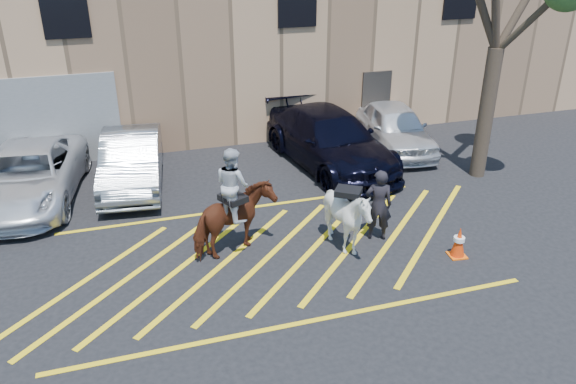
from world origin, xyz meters
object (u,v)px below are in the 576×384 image
object	(u,v)px
handler	(378,205)
traffic_cone	(459,242)
car_white_suv	(395,127)
mounted_bay	(234,212)
car_silver_sedan	(132,160)
car_white_pickup	(29,176)
car_blue_suv	(330,139)
saddled_white	(347,218)

from	to	relation	value
handler	traffic_cone	xyz separation A→B (m)	(1.40, -1.30, -0.52)
car_white_suv	handler	bearing A→B (deg)	-112.86
mounted_bay	car_silver_sedan	bearing A→B (deg)	113.42
car_white_pickup	traffic_cone	xyz separation A→B (m)	(9.48, -5.99, -0.37)
car_blue_suv	handler	xyz separation A→B (m)	(-0.58, -4.67, 0.04)
car_white_pickup	saddled_white	distance (m)	8.72
car_white_suv	traffic_cone	bearing A→B (deg)	-97.10
car_white_pickup	saddled_white	xyz separation A→B (m)	(7.16, -4.98, 0.11)
handler	saddled_white	bearing A→B (deg)	37.46
car_blue_suv	mounted_bay	distance (m)	5.85
car_white_pickup	mounted_bay	xyz separation A→B (m)	(4.70, -4.32, 0.30)
car_blue_suv	traffic_cone	xyz separation A→B (m)	(0.82, -5.97, -0.48)
car_white_suv	traffic_cone	xyz separation A→B (m)	(-1.76, -6.66, -0.39)
car_white_pickup	saddled_white	size ratio (longest dim) A/B	2.62
car_white_suv	mounted_bay	size ratio (longest dim) A/B	1.74
saddled_white	traffic_cone	world-z (taller)	saddled_white
car_white_pickup	car_white_suv	size ratio (longest dim) A/B	1.19
car_silver_sedan	handler	size ratio (longest dim) A/B	2.61
car_silver_sedan	car_white_suv	xyz separation A→B (m)	(8.54, 0.40, -0.00)
car_white_suv	car_blue_suv	bearing A→B (deg)	-157.39
car_blue_suv	car_white_suv	size ratio (longest dim) A/B	1.31
handler	traffic_cone	size ratio (longest dim) A/B	2.42
car_white_pickup	traffic_cone	world-z (taller)	car_white_pickup
car_silver_sedan	car_white_suv	distance (m)	8.54
car_blue_suv	saddled_white	xyz separation A→B (m)	(-1.50, -4.96, -0.00)
saddled_white	car_white_pickup	bearing A→B (deg)	145.22
car_blue_suv	traffic_cone	distance (m)	6.05
car_silver_sedan	car_white_suv	world-z (taller)	car_silver_sedan
saddled_white	traffic_cone	distance (m)	2.57
car_white_suv	handler	size ratio (longest dim) A/B	2.51
car_blue_suv	mounted_bay	size ratio (longest dim) A/B	2.28
saddled_white	mounted_bay	bearing A→B (deg)	165.11
car_silver_sedan	mounted_bay	size ratio (longest dim) A/B	1.81
car_blue_suv	mounted_bay	xyz separation A→B (m)	(-3.96, -4.31, 0.19)
handler	car_silver_sedan	bearing A→B (deg)	-23.00
car_blue_suv	traffic_cone	size ratio (longest dim) A/B	7.95
mounted_bay	saddled_white	world-z (taller)	mounted_bay
car_silver_sedan	traffic_cone	size ratio (longest dim) A/B	6.31
car_silver_sedan	mounted_bay	world-z (taller)	mounted_bay
handler	mounted_bay	bearing A→B (deg)	13.59
car_blue_suv	handler	world-z (taller)	handler
handler	mounted_bay	world-z (taller)	mounted_bay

